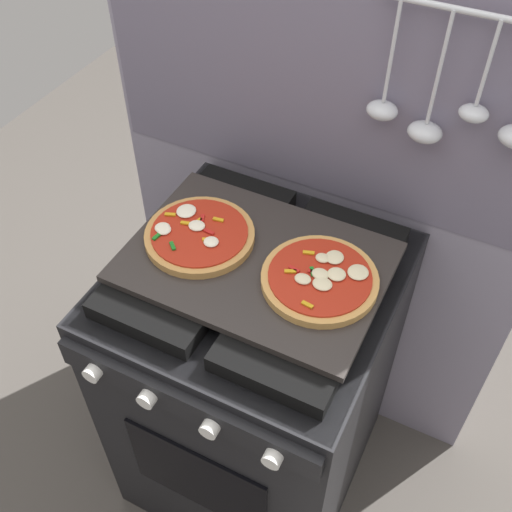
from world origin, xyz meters
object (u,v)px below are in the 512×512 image
stove (256,380)px  baking_tray (256,262)px  pizza_right (320,280)px  pizza_left (200,234)px

stove → baking_tray: baking_tray is taller
stove → pizza_right: (0.14, -0.00, 0.48)m
pizza_left → baking_tray: bearing=-1.2°
stove → pizza_left: (-0.14, 0.00, 0.48)m
stove → pizza_left: pizza_left is taller
pizza_right → stove: bearing=179.5°
pizza_left → stove: bearing=-1.8°
baking_tray → pizza_left: (-0.14, 0.00, 0.02)m
baking_tray → pizza_left: bearing=178.8°
stove → pizza_right: 0.50m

